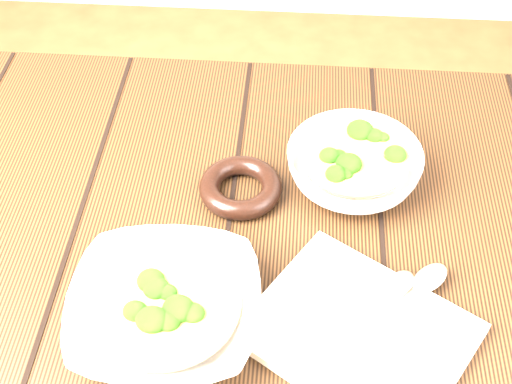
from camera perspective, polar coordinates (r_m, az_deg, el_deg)
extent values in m
cube|color=#392210|center=(0.92, -1.17, -5.49)|extent=(1.20, 0.80, 0.04)
imported|color=white|center=(0.83, -7.26, -9.39)|extent=(0.22, 0.22, 0.05)
cylinder|color=olive|center=(0.81, -7.36, -8.73)|extent=(0.17, 0.17, 0.00)
ellipsoid|color=#347319|center=(0.81, -5.87, -8.23)|extent=(0.03, 0.03, 0.03)
ellipsoid|color=#347319|center=(0.83, -6.96, -6.45)|extent=(0.03, 0.03, 0.03)
ellipsoid|color=#347319|center=(0.83, -10.52, -7.29)|extent=(0.03, 0.03, 0.03)
ellipsoid|color=#347319|center=(0.80, -8.77, -9.61)|extent=(0.03, 0.03, 0.03)
ellipsoid|color=#347319|center=(0.79, -6.10, -10.58)|extent=(0.03, 0.03, 0.03)
imported|color=white|center=(0.98, 7.80, 1.93)|extent=(0.19, 0.19, 0.06)
cylinder|color=olive|center=(0.96, 7.91, 2.72)|extent=(0.15, 0.15, 0.00)
ellipsoid|color=#347319|center=(0.97, 8.96, 3.12)|extent=(0.03, 0.03, 0.03)
ellipsoid|color=#347319|center=(0.98, 8.29, 4.12)|extent=(0.03, 0.03, 0.03)
ellipsoid|color=#347319|center=(0.98, 6.08, 4.22)|extent=(0.03, 0.03, 0.03)
ellipsoid|color=#347319|center=(0.95, 6.70, 2.77)|extent=(0.03, 0.03, 0.03)
ellipsoid|color=#347319|center=(0.94, 7.53, 1.60)|extent=(0.03, 0.03, 0.03)
ellipsoid|color=#347319|center=(0.94, 10.03, 1.53)|extent=(0.03, 0.03, 0.03)
torus|color=black|center=(0.96, -1.25, 0.38)|extent=(0.14, 0.14, 0.03)
cube|color=beige|center=(0.84, 8.21, -11.07)|extent=(0.30, 0.29, 0.01)
cylinder|color=#9F9A8C|center=(0.82, 7.24, -10.95)|extent=(0.11, 0.12, 0.01)
ellipsoid|color=#9F9A8C|center=(0.87, 11.17, -7.35)|extent=(0.06, 0.06, 0.01)
cylinder|color=#9F9A8C|center=(0.84, 9.99, -10.18)|extent=(0.11, 0.12, 0.01)
ellipsoid|color=#9F9A8C|center=(0.89, 13.73, -6.69)|extent=(0.06, 0.06, 0.01)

